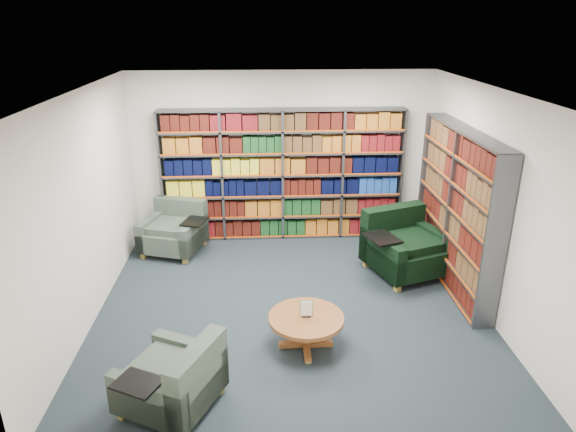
{
  "coord_description": "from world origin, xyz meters",
  "views": [
    {
      "loc": [
        -0.35,
        -5.91,
        3.6
      ],
      "look_at": [
        0.0,
        0.6,
        1.05
      ],
      "focal_mm": 32.0,
      "sensor_mm": 36.0,
      "label": 1
    }
  ],
  "objects_px": {
    "chair_teal_left": "(176,231)",
    "chair_green_right": "(402,248)",
    "chair_teal_front": "(177,382)",
    "coffee_table": "(306,323)"
  },
  "relations": [
    {
      "from": "chair_teal_left",
      "to": "chair_teal_front",
      "type": "distance_m",
      "value": 3.76
    },
    {
      "from": "chair_green_right",
      "to": "coffee_table",
      "type": "height_order",
      "value": "chair_green_right"
    },
    {
      "from": "chair_teal_left",
      "to": "chair_green_right",
      "type": "distance_m",
      "value": 3.63
    },
    {
      "from": "chair_teal_front",
      "to": "chair_green_right",
      "type": "bearing_deg",
      "value": 43.45
    },
    {
      "from": "chair_green_right",
      "to": "coffee_table",
      "type": "xyz_separation_m",
      "value": [
        -1.6,
        -1.85,
        -0.05
      ]
    },
    {
      "from": "chair_teal_left",
      "to": "chair_green_right",
      "type": "relative_size",
      "value": 0.85
    },
    {
      "from": "chair_green_right",
      "to": "chair_teal_front",
      "type": "distance_m",
      "value": 4.04
    },
    {
      "from": "chair_teal_left",
      "to": "chair_green_right",
      "type": "height_order",
      "value": "chair_green_right"
    },
    {
      "from": "chair_green_right",
      "to": "chair_teal_front",
      "type": "xyz_separation_m",
      "value": [
        -2.93,
        -2.78,
        -0.07
      ]
    },
    {
      "from": "coffee_table",
      "to": "chair_teal_left",
      "type": "bearing_deg",
      "value": 124.19
    }
  ]
}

